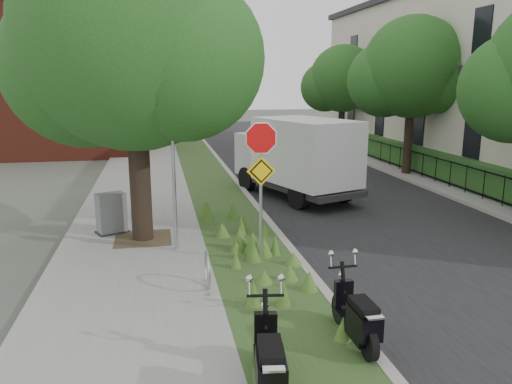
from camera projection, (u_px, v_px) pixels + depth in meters
ground at (330, 272)px, 10.78m from camera, size 120.00×120.00×0.00m
sidewalk_near at (141, 185)px, 19.54m from camera, size 3.50×60.00×0.12m
verge at (211, 182)px, 20.06m from camera, size 2.00×60.00×0.12m
kerb_near at (235, 181)px, 20.25m from camera, size 0.20×60.00×0.13m
road at (318, 179)px, 20.92m from camera, size 7.00×60.00×0.01m
kerb_far at (395, 175)px, 21.57m from camera, size 0.20×60.00×0.13m
footpath_far at (431, 173)px, 21.90m from camera, size 3.20×60.00×0.12m
street_tree_main at (130, 48)px, 11.70m from camera, size 6.21×5.54×7.66m
bare_post at (174, 167)px, 11.44m from camera, size 0.08×0.08×4.00m
bike_hoop at (207, 270)px, 9.59m from camera, size 0.06×0.78×0.77m
sign_assembly at (261, 164)px, 10.57m from camera, size 0.94×0.08×3.22m
fence_far at (411, 160)px, 21.57m from camera, size 0.04×24.00×1.00m
hedge_far at (426, 160)px, 21.70m from camera, size 1.00×24.00×1.10m
terrace_houses at (508, 78)px, 21.62m from camera, size 7.40×26.40×8.20m
brick_building at (51, 77)px, 29.12m from camera, size 9.40×10.40×8.30m
far_tree_b at (411, 73)px, 20.76m from camera, size 4.83×4.31×6.56m
far_tree_c at (342, 82)px, 28.50m from camera, size 4.37×3.89×5.93m
scooter_near at (269, 370)px, 6.23m from camera, size 0.51×1.73×0.83m
scooter_far at (359, 323)px, 7.49m from camera, size 0.34×1.64×0.78m
box_truck at (297, 154)px, 17.33m from camera, size 3.65×5.62×2.38m
utility_cabinet at (111, 214)px, 13.09m from camera, size 0.94×0.80×1.06m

